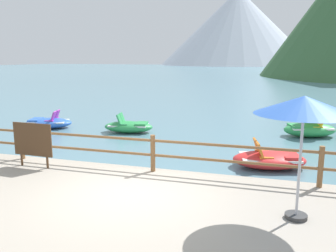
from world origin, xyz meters
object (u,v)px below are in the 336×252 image
object	(u,v)px
sign_board	(33,140)
pedal_boat_1	(270,159)
pedal_boat_0	(48,123)
pedal_boat_3	(129,126)
beach_umbrella	(304,107)
pedal_boat_4	(310,127)

from	to	relation	value
sign_board	pedal_boat_1	size ratio (longest dim) A/B	0.49
pedal_boat_0	pedal_boat_3	xyz separation A→B (m)	(4.02, 0.14, 0.01)
pedal_boat_1	pedal_boat_3	size ratio (longest dim) A/B	1.05
beach_umbrella	pedal_boat_3	size ratio (longest dim) A/B	0.97
pedal_boat_0	pedal_boat_3	distance (m)	4.02
beach_umbrella	pedal_boat_0	size ratio (longest dim) A/B	0.93
pedal_boat_1	pedal_boat_3	world-z (taller)	pedal_boat_3
pedal_boat_1	pedal_boat_4	xyz separation A→B (m)	(1.53, 4.89, 0.17)
pedal_boat_0	pedal_boat_4	world-z (taller)	pedal_boat_4
pedal_boat_4	beach_umbrella	bearing A→B (deg)	-96.23
sign_board	pedal_boat_1	world-z (taller)	sign_board
pedal_boat_0	pedal_boat_1	xyz separation A→B (m)	(10.08, -3.35, 0.01)
sign_board	pedal_boat_4	distance (m)	10.96
beach_umbrella	pedal_boat_0	xyz separation A→B (m)	(-10.60, 7.66, -2.20)
pedal_boat_0	pedal_boat_1	size ratio (longest dim) A/B	1.00
sign_board	pedal_boat_0	size ratio (longest dim) A/B	0.49
beach_umbrella	pedal_boat_1	xyz separation A→B (m)	(-0.53, 4.31, -2.19)
pedal_boat_4	pedal_boat_0	bearing A→B (deg)	-172.46
pedal_boat_3	pedal_boat_4	bearing A→B (deg)	10.41
sign_board	pedal_boat_3	bearing A→B (deg)	90.44
pedal_boat_0	pedal_boat_4	size ratio (longest dim) A/B	1.00
pedal_boat_1	pedal_boat_3	distance (m)	6.99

